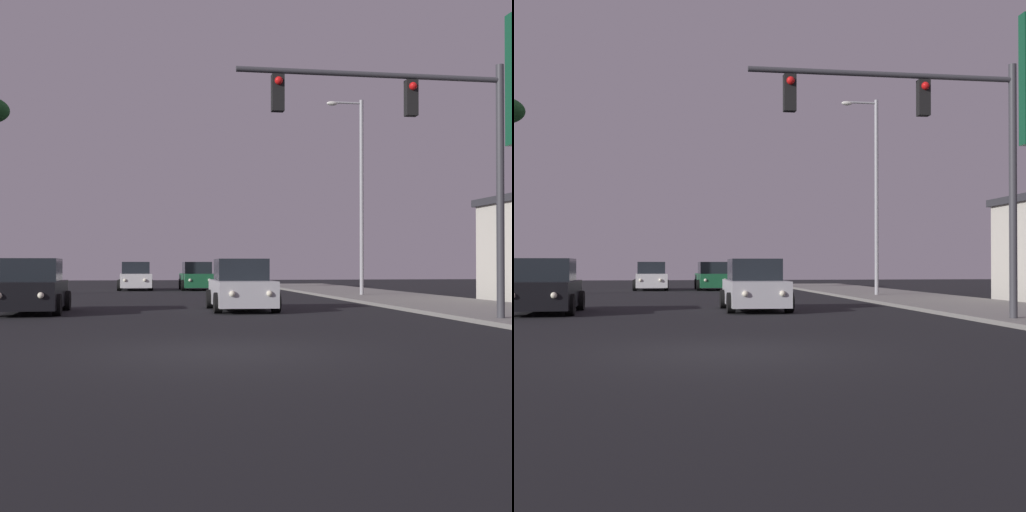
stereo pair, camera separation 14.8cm
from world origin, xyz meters
TOP-DOWN VIEW (x-y plane):
  - ground_plane at (0.00, 0.00)m, footprint 120.00×120.00m
  - sidewalk_right at (9.50, 10.00)m, footprint 5.00×60.00m
  - car_black at (-4.64, 10.63)m, footprint 2.04×4.33m
  - car_white at (-1.75, 31.11)m, footprint 2.04×4.34m
  - car_silver at (1.89, 10.98)m, footprint 2.04×4.32m
  - car_green at (1.90, 30.73)m, footprint 2.04×4.34m
  - traffic_light_mast at (5.82, 4.98)m, footprint 6.93×0.36m
  - street_lamp at (8.55, 19.65)m, footprint 1.74×0.24m

SIDE VIEW (x-z plane):
  - ground_plane at x=0.00m, z-range 0.00..0.00m
  - sidewalk_right at x=9.50m, z-range 0.00..0.12m
  - car_black at x=-4.64m, z-range -0.08..1.60m
  - car_white at x=-1.75m, z-range -0.08..1.60m
  - car_silver at x=1.89m, z-range -0.08..1.60m
  - car_green at x=1.90m, z-range -0.08..1.60m
  - traffic_light_mast at x=5.82m, z-range 1.46..7.96m
  - street_lamp at x=8.55m, z-range 0.62..9.62m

